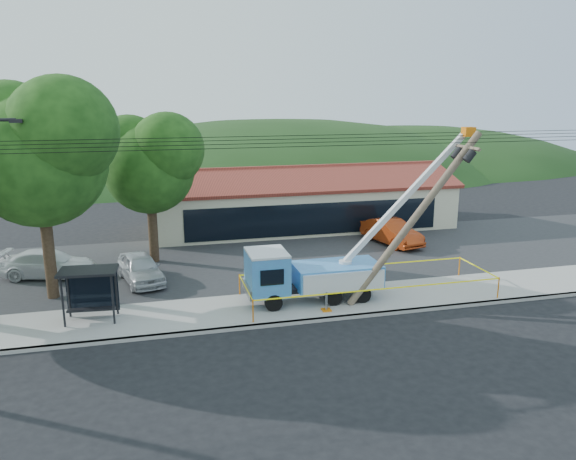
# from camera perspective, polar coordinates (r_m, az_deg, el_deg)

# --- Properties ---
(ground) EXTENTS (120.00, 120.00, 0.00)m
(ground) POSITION_cam_1_polar(r_m,az_deg,el_deg) (23.70, 4.84, -11.16)
(ground) COLOR black
(ground) RESTS_ON ground
(curb) EXTENTS (60.00, 0.25, 0.15)m
(curb) POSITION_cam_1_polar(r_m,az_deg,el_deg) (25.49, 3.29, -9.09)
(curb) COLOR #A6A29B
(curb) RESTS_ON ground
(sidewalk) EXTENTS (60.00, 4.00, 0.15)m
(sidewalk) POSITION_cam_1_polar(r_m,az_deg,el_deg) (27.17, 2.08, -7.58)
(sidewalk) COLOR #A6A29B
(sidewalk) RESTS_ON ground
(parking_lot) EXTENTS (60.00, 12.00, 0.10)m
(parking_lot) POSITION_cam_1_polar(r_m,az_deg,el_deg) (34.50, -1.64, -2.89)
(parking_lot) COLOR #28282B
(parking_lot) RESTS_ON ground
(strip_mall) EXTENTS (22.50, 8.53, 4.67)m
(strip_mall) POSITION_cam_1_polar(r_m,az_deg,el_deg) (42.53, 1.26, 2.88)
(strip_mall) COLOR beige
(strip_mall) RESTS_ON ground
(tree_west_near) EXTENTS (7.56, 6.72, 10.80)m
(tree_west_near) POSITION_cam_1_polar(r_m,az_deg,el_deg) (28.77, -24.09, 7.74)
(tree_west_near) COLOR #332316
(tree_west_near) RESTS_ON ground
(tree_lot) EXTENTS (6.30, 5.60, 8.94)m
(tree_lot) POSITION_cam_1_polar(r_m,az_deg,el_deg) (33.47, -13.96, 6.97)
(tree_lot) COLOR #332316
(tree_lot) RESTS_ON ground
(hill_west) EXTENTS (78.40, 56.00, 28.00)m
(hill_west) POSITION_cam_1_polar(r_m,az_deg,el_deg) (76.32, -20.07, 5.53)
(hill_west) COLOR #193413
(hill_west) RESTS_ON ground
(hill_center) EXTENTS (89.60, 64.00, 32.00)m
(hill_center) POSITION_cam_1_polar(r_m,az_deg,el_deg) (77.82, -1.36, 6.52)
(hill_center) COLOR #193413
(hill_center) RESTS_ON ground
(hill_east) EXTENTS (72.80, 52.00, 26.00)m
(hill_east) POSITION_cam_1_polar(r_m,az_deg,el_deg) (84.51, 12.08, 6.81)
(hill_east) COLOR #193413
(hill_east) RESTS_ON ground
(utility_truck) EXTENTS (11.30, 3.51, 8.21)m
(utility_truck) POSITION_cam_1_polar(r_m,az_deg,el_deg) (27.13, 2.38, -4.26)
(utility_truck) COLOR black
(utility_truck) RESTS_ON ground
(leaning_pole) EXTENTS (6.50, 1.95, 8.18)m
(leaning_pole) POSITION_cam_1_polar(r_m,az_deg,el_deg) (27.24, 13.34, 1.96)
(leaning_pole) COLOR brown
(leaning_pole) RESTS_ON ground
(bus_shelter) EXTENTS (2.57, 1.71, 2.36)m
(bus_shelter) POSITION_cam_1_polar(r_m,az_deg,el_deg) (26.23, -19.49, -5.03)
(bus_shelter) COLOR black
(bus_shelter) RESTS_ON ground
(caution_tape) EXTENTS (12.28, 3.64, 1.05)m
(caution_tape) POSITION_cam_1_polar(r_m,az_deg,el_deg) (28.01, 8.13, -5.15)
(caution_tape) COLOR orange
(caution_tape) RESTS_ON ground
(car_silver) EXTENTS (2.84, 4.79, 1.53)m
(car_silver) POSITION_cam_1_polar(r_m,az_deg,el_deg) (31.24, -14.64, -5.27)
(car_silver) COLOR #B5B9BD
(car_silver) RESTS_ON ground
(car_red) EXTENTS (2.83, 5.22, 1.63)m
(car_red) POSITION_cam_1_polar(r_m,az_deg,el_deg) (38.20, 10.42, -1.53)
(car_red) COLOR #A63410
(car_red) RESTS_ON ground
(car_white) EXTENTS (5.46, 3.19, 1.49)m
(car_white) POSITION_cam_1_polar(r_m,az_deg,el_deg) (33.69, -22.99, -4.54)
(car_white) COLOR silver
(car_white) RESTS_ON ground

